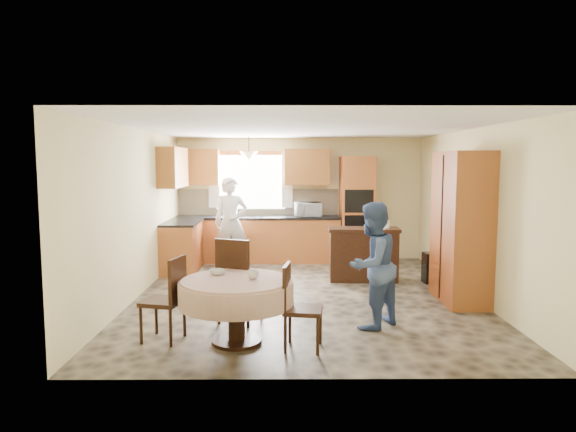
# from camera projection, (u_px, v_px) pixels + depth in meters

# --- Properties ---
(floor) EXTENTS (5.00, 6.00, 0.01)m
(floor) POSITION_uv_depth(u_px,v_px,m) (305.00, 295.00, 7.74)
(floor) COLOR #6C604B
(floor) RESTS_ON ground
(ceiling) EXTENTS (5.00, 6.00, 0.01)m
(ceiling) POSITION_uv_depth(u_px,v_px,m) (305.00, 128.00, 7.48)
(ceiling) COLOR white
(ceiling) RESTS_ON wall_back
(wall_back) EXTENTS (5.00, 0.02, 2.50)m
(wall_back) POSITION_uv_depth(u_px,v_px,m) (299.00, 199.00, 10.59)
(wall_back) COLOR beige
(wall_back) RESTS_ON floor
(wall_front) EXTENTS (5.00, 0.02, 2.50)m
(wall_front) POSITION_uv_depth(u_px,v_px,m) (318.00, 246.00, 4.63)
(wall_front) COLOR beige
(wall_front) RESTS_ON floor
(wall_left) EXTENTS (0.02, 6.00, 2.50)m
(wall_left) POSITION_uv_depth(u_px,v_px,m) (137.00, 213.00, 7.59)
(wall_left) COLOR beige
(wall_left) RESTS_ON floor
(wall_right) EXTENTS (0.02, 6.00, 2.50)m
(wall_right) POSITION_uv_depth(u_px,v_px,m) (473.00, 213.00, 7.63)
(wall_right) COLOR beige
(wall_right) RESTS_ON floor
(window) EXTENTS (1.40, 0.03, 1.10)m
(window) POSITION_uv_depth(u_px,v_px,m) (251.00, 182.00, 10.53)
(window) COLOR white
(window) RESTS_ON wall_back
(curtain_left) EXTENTS (0.22, 0.02, 1.15)m
(curtain_left) POSITION_uv_depth(u_px,v_px,m) (214.00, 180.00, 10.47)
(curtain_left) COLOR white
(curtain_left) RESTS_ON wall_back
(curtain_right) EXTENTS (0.22, 0.02, 1.15)m
(curtain_right) POSITION_uv_depth(u_px,v_px,m) (287.00, 180.00, 10.48)
(curtain_right) COLOR white
(curtain_right) RESTS_ON wall_back
(base_cab_back) EXTENTS (3.30, 0.60, 0.88)m
(base_cab_back) POSITION_uv_depth(u_px,v_px,m) (258.00, 240.00, 10.37)
(base_cab_back) COLOR #CC7636
(base_cab_back) RESTS_ON floor
(counter_back) EXTENTS (3.30, 0.64, 0.04)m
(counter_back) POSITION_uv_depth(u_px,v_px,m) (258.00, 217.00, 10.33)
(counter_back) COLOR black
(counter_back) RESTS_ON base_cab_back
(base_cab_left) EXTENTS (0.60, 1.20, 0.88)m
(base_cab_left) POSITION_uv_depth(u_px,v_px,m) (182.00, 247.00, 9.47)
(base_cab_left) COLOR #CC7636
(base_cab_left) RESTS_ON floor
(counter_left) EXTENTS (0.64, 1.20, 0.04)m
(counter_left) POSITION_uv_depth(u_px,v_px,m) (182.00, 223.00, 9.42)
(counter_left) COLOR black
(counter_left) RESTS_ON base_cab_left
(backsplash) EXTENTS (3.30, 0.02, 0.55)m
(backsplash) POSITION_uv_depth(u_px,v_px,m) (258.00, 202.00, 10.59)
(backsplash) COLOR tan
(backsplash) RESTS_ON wall_back
(wall_cab_left) EXTENTS (0.85, 0.33, 0.72)m
(wall_cab_left) POSITION_uv_depth(u_px,v_px,m) (198.00, 167.00, 10.35)
(wall_cab_left) COLOR #AD642B
(wall_cab_left) RESTS_ON wall_back
(wall_cab_right) EXTENTS (0.90, 0.33, 0.72)m
(wall_cab_right) POSITION_uv_depth(u_px,v_px,m) (307.00, 167.00, 10.36)
(wall_cab_right) COLOR #AD642B
(wall_cab_right) RESTS_ON wall_back
(wall_cab_side) EXTENTS (0.33, 1.20, 0.72)m
(wall_cab_side) POSITION_uv_depth(u_px,v_px,m) (173.00, 167.00, 9.32)
(wall_cab_side) COLOR #AD642B
(wall_cab_side) RESTS_ON wall_left
(oven_tower) EXTENTS (0.66, 0.62, 2.12)m
(oven_tower) POSITION_uv_depth(u_px,v_px,m) (357.00, 209.00, 10.31)
(oven_tower) COLOR #CC7636
(oven_tower) RESTS_ON floor
(oven_upper) EXTENTS (0.56, 0.01, 0.45)m
(oven_upper) POSITION_uv_depth(u_px,v_px,m) (359.00, 201.00, 9.98)
(oven_upper) COLOR black
(oven_upper) RESTS_ON oven_tower
(oven_lower) EXTENTS (0.56, 0.01, 0.45)m
(oven_lower) POSITION_uv_depth(u_px,v_px,m) (359.00, 227.00, 10.03)
(oven_lower) COLOR black
(oven_lower) RESTS_ON oven_tower
(pendant) EXTENTS (0.36, 0.36, 0.18)m
(pendant) POSITION_uv_depth(u_px,v_px,m) (249.00, 156.00, 10.00)
(pendant) COLOR beige
(pendant) RESTS_ON ceiling
(sideboard) EXTENTS (1.21, 0.55, 0.85)m
(sideboard) POSITION_uv_depth(u_px,v_px,m) (363.00, 256.00, 8.69)
(sideboard) COLOR #381C0F
(sideboard) RESTS_ON floor
(space_heater) EXTENTS (0.39, 0.29, 0.50)m
(space_heater) POSITION_uv_depth(u_px,v_px,m) (435.00, 268.00, 8.55)
(space_heater) COLOR black
(space_heater) RESTS_ON floor
(cupboard) EXTENTS (0.56, 1.13, 2.16)m
(cupboard) POSITION_uv_depth(u_px,v_px,m) (461.00, 227.00, 7.31)
(cupboard) COLOR #CC7636
(cupboard) RESTS_ON floor
(dining_table) EXTENTS (1.27, 1.27, 0.72)m
(dining_table) POSITION_uv_depth(u_px,v_px,m) (236.00, 293.00, 5.66)
(dining_table) COLOR #381C0F
(dining_table) RESTS_ON floor
(chair_left) EXTENTS (0.50, 0.50, 0.96)m
(chair_left) POSITION_uv_depth(u_px,v_px,m) (169.00, 295.00, 5.73)
(chair_left) COLOR #381C0F
(chair_left) RESTS_ON floor
(chair_back) EXTENTS (0.60, 0.60, 1.08)m
(chair_back) POSITION_uv_depth(u_px,v_px,m) (237.00, 277.00, 6.34)
(chair_back) COLOR #381C0F
(chair_back) RESTS_ON floor
(chair_right) EXTENTS (0.45, 0.45, 0.92)m
(chair_right) POSITION_uv_depth(u_px,v_px,m) (296.00, 302.00, 5.50)
(chair_right) COLOR #381C0F
(chair_right) RESTS_ON floor
(framed_picture) EXTENTS (0.06, 0.61, 0.51)m
(framed_picture) POSITION_uv_depth(u_px,v_px,m) (458.00, 183.00, 8.16)
(framed_picture) COLOR gold
(framed_picture) RESTS_ON wall_right
(microwave) EXTENTS (0.56, 0.43, 0.28)m
(microwave) POSITION_uv_depth(u_px,v_px,m) (308.00, 209.00, 10.27)
(microwave) COLOR silver
(microwave) RESTS_ON counter_back
(person_sink) EXTENTS (0.69, 0.52, 1.72)m
(person_sink) POSITION_uv_depth(u_px,v_px,m) (231.00, 223.00, 9.73)
(person_sink) COLOR silver
(person_sink) RESTS_ON floor
(person_dining) EXTENTS (0.94, 0.94, 1.53)m
(person_dining) POSITION_uv_depth(u_px,v_px,m) (372.00, 265.00, 6.19)
(person_dining) COLOR #3D5385
(person_dining) RESTS_ON floor
(bowl_sideboard) EXTENTS (0.24, 0.24, 0.06)m
(bowl_sideboard) POSITION_uv_depth(u_px,v_px,m) (341.00, 230.00, 8.64)
(bowl_sideboard) COLOR #B2B2B2
(bowl_sideboard) RESTS_ON sideboard
(bottle_sideboard) EXTENTS (0.10, 0.10, 0.27)m
(bottle_sideboard) POSITION_uv_depth(u_px,v_px,m) (387.00, 223.00, 8.63)
(bottle_sideboard) COLOR silver
(bottle_sideboard) RESTS_ON sideboard
(cup_table) EXTENTS (0.14, 0.14, 0.10)m
(cup_table) POSITION_uv_depth(u_px,v_px,m) (253.00, 275.00, 5.65)
(cup_table) COLOR #B2B2B2
(cup_table) RESTS_ON dining_table
(bowl_table) EXTENTS (0.20, 0.20, 0.06)m
(bowl_table) POSITION_uv_depth(u_px,v_px,m) (217.00, 272.00, 5.88)
(bowl_table) COLOR #B2B2B2
(bowl_table) RESTS_ON dining_table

